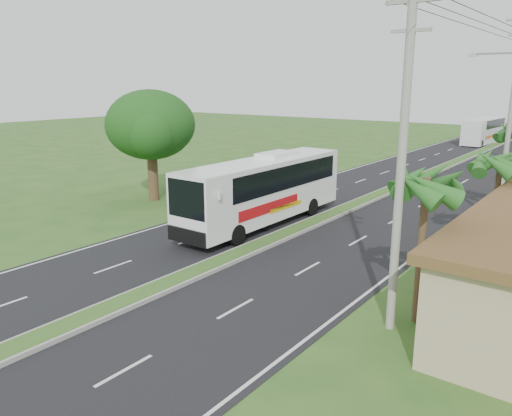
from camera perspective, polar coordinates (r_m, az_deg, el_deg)
The scene contains 13 objects.
ground at distance 20.59m, azimuth -9.99°, elevation -8.78°, with size 180.00×180.00×0.00m, color #2A541E.
road_asphalt at distance 36.55m, azimuth 13.44°, elevation 1.20°, with size 14.00×160.00×0.02m, color black.
median_strip at distance 36.53m, azimuth 13.45°, elevation 1.34°, with size 1.20×160.00×0.18m.
lane_edge_left at distance 39.61m, azimuth 4.55°, elevation 2.51°, with size 0.12×160.00×0.01m, color silver.
lane_edge_right at distance 34.53m, azimuth 23.64°, elevation -0.38°, with size 0.12×160.00×0.01m, color silver.
palm_verge_a at distance 16.89m, azimuth 18.89°, elevation 2.44°, with size 2.40×2.40×5.45m.
palm_verge_b at distance 25.48m, azimuth 26.15°, elevation 4.60°, with size 2.40×2.40×5.05m.
shade_tree at distance 34.83m, azimuth -12.06°, elevation 9.02°, with size 6.30×6.00×7.54m.
utility_pole_a at distance 15.96m, azimuth 16.31°, elevation 5.40°, with size 1.60×0.28×11.00m.
utility_pole_b at distance 31.34m, azimuth 27.05°, elevation 9.53°, with size 3.20×0.28×12.00m.
coach_bus_main at distance 28.37m, azimuth 1.01°, elevation 2.49°, with size 2.69×12.50×4.04m.
coach_bus_far at distance 74.20m, azimuth 24.65°, elevation 8.18°, with size 3.03×11.56×3.34m.
motorcyclist at distance 27.47m, azimuth -0.25°, elevation -0.90°, with size 1.94×0.81×2.31m.
Camera 1 is at (14.05, -12.80, 7.93)m, focal length 35.00 mm.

